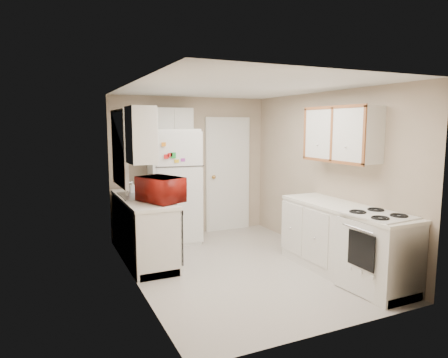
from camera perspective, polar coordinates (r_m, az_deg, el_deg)
name	(u,v)px	position (r m, az deg, el deg)	size (l,w,h in m)	color
floor	(239,267)	(5.58, 2.19, -12.42)	(3.80, 3.80, 0.00)	beige
ceiling	(240,87)	(5.26, 2.33, 12.93)	(3.80, 3.80, 0.00)	white
wall_left	(134,187)	(4.83, -12.74, -1.07)	(3.80, 3.80, 0.00)	#B9A58D
wall_right	(325,174)	(6.05, 14.18, 0.63)	(3.80, 3.80, 0.00)	#B9A58D
wall_back	(191,166)	(7.02, -4.76, 1.80)	(2.80, 2.80, 0.00)	#B9A58D
wall_front	(335,206)	(3.72, 15.63, -3.77)	(2.80, 2.80, 0.00)	#B9A58D
left_counter	(143,228)	(5.90, -11.48, -6.87)	(0.60, 1.80, 0.90)	silver
dishwasher	(175,233)	(5.41, -7.00, -7.70)	(0.03, 0.58, 0.72)	black
sink	(140,198)	(5.96, -11.92, -2.71)	(0.54, 0.74, 0.16)	gray
microwave	(161,191)	(5.40, -8.98, -1.67)	(0.34, 0.61, 0.40)	#9F180F
soap_bottle	(133,187)	(6.17, -12.93, -1.06)	(0.08, 0.08, 0.18)	white
window_blinds	(120,148)	(5.82, -14.63, 4.31)	(0.10, 0.98, 1.08)	silver
upper_cabinet_left	(141,135)	(5.02, -11.79, 6.17)	(0.30, 0.45, 0.70)	silver
refrigerator	(173,186)	(6.62, -7.26, -0.95)	(0.77, 0.74, 1.86)	white
cabinet_over_fridge	(171,120)	(6.72, -7.64, 8.33)	(0.70, 0.30, 0.40)	silver
interior_door	(228,175)	(7.27, 0.55, 0.61)	(0.86, 0.06, 2.08)	white
right_counter	(344,241)	(5.40, 16.76, -8.42)	(0.60, 2.00, 0.90)	silver
stove	(376,255)	(5.00, 20.86, -10.13)	(0.58, 0.71, 0.86)	white
upper_cabinet_right	(341,134)	(5.53, 16.42, 6.15)	(0.30, 1.20, 0.70)	silver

